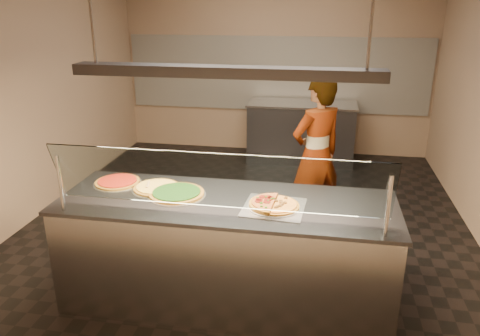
% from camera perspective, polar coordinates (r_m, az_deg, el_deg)
% --- Properties ---
extents(ground, '(5.00, 6.00, 0.02)m').
position_cam_1_polar(ground, '(5.36, 0.64, -7.39)').
color(ground, black).
rests_on(ground, ground).
extents(wall_back, '(5.00, 0.02, 3.00)m').
position_cam_1_polar(wall_back, '(7.81, 4.42, 12.83)').
color(wall_back, '#987C62').
rests_on(wall_back, ground).
extents(wall_front, '(5.00, 0.02, 3.00)m').
position_cam_1_polar(wall_front, '(2.09, -13.07, -7.52)').
color(wall_front, '#987C62').
rests_on(wall_front, ground).
extents(wall_left, '(0.02, 6.00, 3.00)m').
position_cam_1_polar(wall_left, '(5.82, -24.79, 8.70)').
color(wall_left, '#987C62').
rests_on(wall_left, ground).
extents(tile_band, '(4.90, 0.02, 1.20)m').
position_cam_1_polar(tile_band, '(7.81, 4.36, 11.35)').
color(tile_band, silver).
rests_on(tile_band, wall_back).
extents(serving_counter, '(2.71, 0.94, 0.93)m').
position_cam_1_polar(serving_counter, '(3.96, -1.62, -10.12)').
color(serving_counter, '#B7B7BC').
rests_on(serving_counter, ground).
extents(sneeze_guard, '(2.47, 0.18, 0.54)m').
position_cam_1_polar(sneeze_guard, '(3.33, -2.93, -1.65)').
color(sneeze_guard, '#B7B7BC').
rests_on(sneeze_guard, serving_counter).
extents(perforated_tray, '(0.49, 0.49, 0.01)m').
position_cam_1_polar(perforated_tray, '(3.63, 4.14, -4.73)').
color(perforated_tray, silver).
rests_on(perforated_tray, serving_counter).
extents(half_pizza_pepperoni, '(0.22, 0.40, 0.05)m').
position_cam_1_polar(half_pizza_pepperoni, '(3.63, 2.70, -4.22)').
color(half_pizza_pepperoni, brown).
rests_on(half_pizza_pepperoni, perforated_tray).
extents(half_pizza_sausage, '(0.22, 0.40, 0.04)m').
position_cam_1_polar(half_pizza_sausage, '(3.62, 5.58, -4.52)').
color(half_pizza_sausage, brown).
rests_on(half_pizza_sausage, perforated_tray).
extents(pizza_spinach, '(0.48, 0.48, 0.03)m').
position_cam_1_polar(pizza_spinach, '(3.88, -7.72, -3.03)').
color(pizza_spinach, silver).
rests_on(pizza_spinach, serving_counter).
extents(pizza_cheese, '(0.42, 0.42, 0.03)m').
position_cam_1_polar(pizza_cheese, '(4.03, -10.08, -2.33)').
color(pizza_cheese, silver).
rests_on(pizza_cheese, serving_counter).
extents(pizza_tomato, '(0.41, 0.41, 0.03)m').
position_cam_1_polar(pizza_tomato, '(4.23, -14.68, -1.62)').
color(pizza_tomato, silver).
rests_on(pizza_tomato, serving_counter).
extents(pizza_spatula, '(0.21, 0.23, 0.02)m').
position_cam_1_polar(pizza_spatula, '(4.01, -10.71, -2.25)').
color(pizza_spatula, '#B7B7BC').
rests_on(pizza_spatula, pizza_spinach).
extents(prep_table, '(1.68, 0.74, 0.93)m').
position_cam_1_polar(prep_table, '(7.53, 7.45, 4.43)').
color(prep_table, '#404046').
rests_on(prep_table, ground).
extents(worker, '(0.75, 0.72, 1.73)m').
position_cam_1_polar(worker, '(5.12, 9.29, 1.57)').
color(worker, '#242229').
rests_on(worker, ground).
extents(heat_lamp_housing, '(2.30, 0.18, 0.08)m').
position_cam_1_polar(heat_lamp_housing, '(3.47, -1.86, 11.64)').
color(heat_lamp_housing, '#404046').
rests_on(heat_lamp_housing, ceiling).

